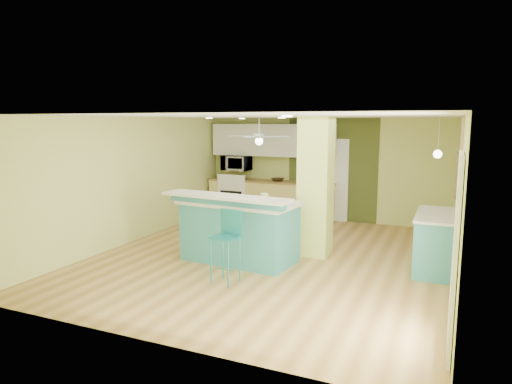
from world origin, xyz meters
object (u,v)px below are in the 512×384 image
peninsula (239,229)px  fruit_bowl (278,180)px  canister (264,199)px  bar_stool (228,234)px  side_counter (435,242)px

peninsula → fruit_bowl: size_ratio=7.70×
peninsula → canister: (0.51, -0.09, 0.58)m
bar_stool → fruit_bowl: bar_stool is taller
bar_stool → canister: canister is taller
peninsula → side_counter: size_ratio=1.59×
side_counter → fruit_bowl: (-3.80, 2.78, 0.51)m
side_counter → fruit_bowl: 4.74m
fruit_bowl → canister: bearing=-72.5°
bar_stool → peninsula: bearing=114.1°
bar_stool → side_counter: (2.84, 1.86, -0.27)m
peninsula → bar_stool: size_ratio=2.09×
bar_stool → side_counter: bearing=40.6°
peninsula → fruit_bowl: (-0.65, 3.61, 0.41)m
side_counter → bar_stool: bearing=-146.9°
peninsula → canister: size_ratio=12.83×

